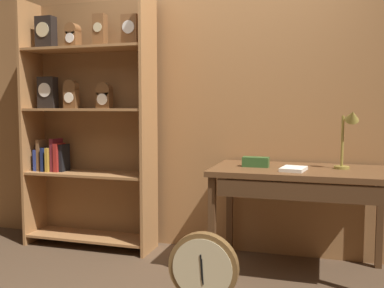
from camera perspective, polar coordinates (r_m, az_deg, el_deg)
name	(u,v)px	position (r m, az deg, el deg)	size (l,w,h in m)	color
back_wood_panel	(219,102)	(3.80, 3.56, 5.49)	(4.80, 0.05, 2.60)	#9E6B3D
bookshelf	(86,120)	(4.01, -13.77, 3.14)	(1.19, 0.35, 2.21)	#9E6B3D
workbench	(300,181)	(3.30, 14.02, -4.76)	(1.29, 0.72, 0.81)	brown
desk_lamp	(349,130)	(3.32, 19.94, 1.70)	(0.17, 0.17, 0.45)	olive
toolbox_small	(256,162)	(3.33, 8.39, -2.35)	(0.20, 0.09, 0.07)	#2D5123
open_repair_manual	(294,169)	(3.18, 13.23, -3.21)	(0.16, 0.22, 0.03)	silver
round_clock_large	(203,270)	(2.81, 1.50, -16.25)	(0.45, 0.11, 0.49)	brown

